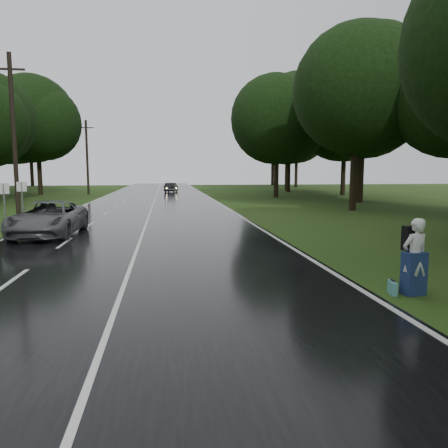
# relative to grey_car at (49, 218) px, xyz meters

# --- Properties ---
(ground) EXTENTS (160.00, 160.00, 0.00)m
(ground) POSITION_rel_grey_car_xyz_m (4.18, -10.30, -0.81)
(ground) COLOR #294514
(ground) RESTS_ON ground
(road) EXTENTS (12.00, 140.00, 0.04)m
(road) POSITION_rel_grey_car_xyz_m (4.18, 9.70, -0.79)
(road) COLOR black
(road) RESTS_ON ground
(lane_center) EXTENTS (0.12, 140.00, 0.01)m
(lane_center) POSITION_rel_grey_car_xyz_m (4.18, 9.70, -0.77)
(lane_center) COLOR silver
(lane_center) RESTS_ON road
(grey_car) EXTENTS (2.72, 5.62, 1.54)m
(grey_car) POSITION_rel_grey_car_xyz_m (0.00, 0.00, 0.00)
(grey_car) COLOR #56585B
(grey_car) RESTS_ON road
(far_car) EXTENTS (2.02, 4.01, 1.26)m
(far_car) POSITION_rel_grey_car_xyz_m (6.03, 38.79, -0.14)
(far_car) COLOR black
(far_car) RESTS_ON road
(hitchhiker) EXTENTS (0.74, 0.69, 1.84)m
(hitchhiker) POSITION_rel_grey_car_xyz_m (11.10, -10.80, 0.04)
(hitchhiker) COLOR silver
(hitchhiker) RESTS_ON ground
(suitcase) EXTENTS (0.23, 0.46, 0.31)m
(suitcase) POSITION_rel_grey_car_xyz_m (10.62, -10.72, -0.66)
(suitcase) COLOR teal
(suitcase) RESTS_ON ground
(utility_pole_mid) EXTENTS (1.80, 0.28, 10.33)m
(utility_pole_mid) POSITION_rel_grey_car_xyz_m (-4.32, 9.29, -0.81)
(utility_pole_mid) COLOR black
(utility_pole_mid) RESTS_ON ground
(utility_pole_far) EXTENTS (1.80, 0.28, 9.12)m
(utility_pole_far) POSITION_rel_grey_car_xyz_m (-4.32, 35.13, -0.81)
(utility_pole_far) COLOR black
(utility_pole_far) RESTS_ON ground
(road_sign_a) EXTENTS (0.55, 0.10, 2.30)m
(road_sign_a) POSITION_rel_grey_car_xyz_m (-3.02, 3.30, -0.81)
(road_sign_a) COLOR white
(road_sign_a) RESTS_ON ground
(road_sign_b) EXTENTS (0.55, 0.10, 2.30)m
(road_sign_b) POSITION_rel_grey_car_xyz_m (-3.02, 6.10, -0.81)
(road_sign_b) COLOR white
(road_sign_b) RESTS_ON ground
(tree_left_f) EXTENTS (10.06, 10.06, 15.72)m
(tree_left_f) POSITION_rel_grey_car_xyz_m (-10.19, 35.65, -0.81)
(tree_left_f) COLOR black
(tree_left_f) RESTS_ON ground
(tree_right_d) EXTENTS (10.04, 10.04, 15.69)m
(tree_right_d) POSITION_rel_grey_car_xyz_m (19.07, 10.02, -0.81)
(tree_right_d) COLOR black
(tree_right_d) RESTS_ON ground
(tree_right_e) EXTENTS (9.33, 9.33, 14.58)m
(tree_right_e) POSITION_rel_grey_car_xyz_m (17.39, 25.88, -0.81)
(tree_right_e) COLOR black
(tree_right_e) RESTS_ON ground
(tree_right_f) EXTENTS (9.77, 9.77, 15.27)m
(tree_right_f) POSITION_rel_grey_car_xyz_m (22.13, 37.30, -0.81)
(tree_right_f) COLOR black
(tree_right_f) RESTS_ON ground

